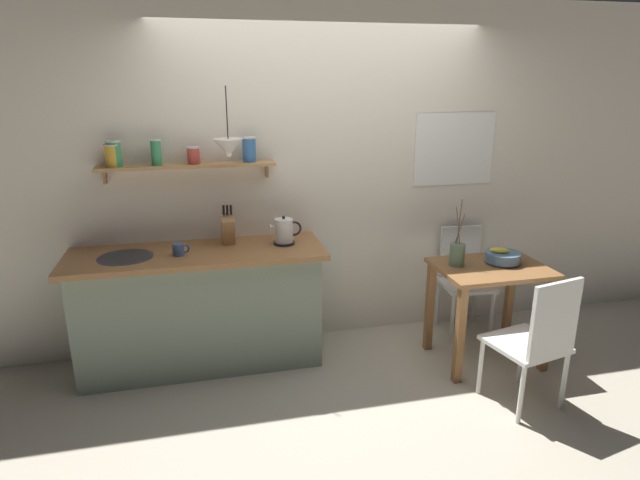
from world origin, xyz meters
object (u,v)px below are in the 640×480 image
Objects in this scene: knife_block at (228,228)px; fruit_bowl at (502,257)px; dining_chair_near at (537,338)px; dining_table at (489,286)px; dining_chair_far at (463,275)px; twig_vase at (457,254)px; pendant_lamp at (229,148)px; coffee_mug_by_sink at (179,249)px; electric_kettle at (284,232)px.

fruit_bowl is at bearing -14.04° from knife_block.
dining_chair_near is 3.62× the size of fruit_bowl.
fruit_bowl reaches higher than dining_table.
dining_chair_far is 2.93× the size of knife_block.
twig_vase reaches higher than dining_chair_far.
twig_vase is 1.83m from pendant_lamp.
dining_table is 3.12× the size of fruit_bowl.
dining_chair_far reaches higher than dining_table.
pendant_lamp is (-1.61, 0.32, 0.79)m from twig_vase.
knife_block is at bearing 27.54° from coffee_mug_by_sink.
dining_chair_far is at bearing 54.87° from twig_vase.
electric_kettle is at bearing 163.26° from dining_table.
electric_kettle is (-1.59, 0.40, 0.19)m from fruit_bowl.
coffee_mug_by_sink is (-2.32, -0.18, 0.46)m from dining_chair_far.
dining_chair_near is at bearing -101.60° from fruit_bowl.
dining_chair_near reaches higher than fruit_bowl.
dining_table is 0.55m from dining_chair_far.
pendant_lamp reaches higher than electric_kettle.
knife_block is at bearing 147.28° from dining_chair_near.
electric_kettle reaches higher than fruit_bowl.
fruit_bowl is 2.17m from pendant_lamp.
coffee_mug_by_sink reaches higher than dining_table.
knife_block is at bearing 166.35° from electric_kettle.
electric_kettle is (-1.55, -0.09, 0.51)m from dining_chair_far.
electric_kettle is at bearing 165.86° from fruit_bowl.
electric_kettle is 0.42m from knife_block.
dining_chair_near is at bearing -92.56° from dining_table.
pendant_lamp reaches higher than coffee_mug_by_sink.
pendant_lamp is (0.02, -0.14, 0.61)m from knife_block.
pendant_lamp is (0.38, 0.04, 0.69)m from coffee_mug_by_sink.
pendant_lamp is (-1.97, 0.36, 0.83)m from fruit_bowl.
dining_table is at bearing -18.00° from twig_vase.
knife_block is 2.60× the size of coffee_mug_by_sink.
electric_kettle is (-1.48, 0.44, 0.40)m from dining_table.
dining_chair_far is 3.47× the size of fruit_bowl.
fruit_bowl is 0.55× the size of pendant_lamp.
pendant_lamp is (-0.38, -0.04, 0.64)m from electric_kettle.
dining_chair_far is at bearing 81.94° from dining_table.
knife_block reaches higher than dining_chair_far.
knife_block is at bearing 99.65° from pendant_lamp.
fruit_bowl is (0.11, 0.04, 0.21)m from dining_table.
fruit_bowl is at bearing -14.14° from electric_kettle.
dining_table is 6.85× the size of coffee_mug_by_sink.
dining_chair_far is at bearing 84.94° from dining_chair_near.
electric_kettle is (-1.23, 0.36, 0.15)m from twig_vase.
dining_chair_near is 2.47m from coffee_mug_by_sink.
electric_kettle reaches higher than dining_chair_near.
dining_chair_far is at bearing 3.98° from pendant_lamp.
dining_chair_far is at bearing -0.25° from knife_block.
pendant_lamp is (-1.93, -0.13, 1.15)m from dining_chair_far.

